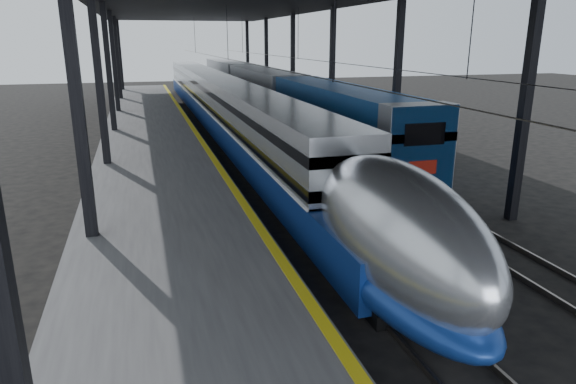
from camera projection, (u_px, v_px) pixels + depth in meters
name	position (u px, v px, depth m)	size (l,w,h in m)	color
ground	(324.00, 317.00, 13.03)	(160.00, 160.00, 0.00)	black
platform	(153.00, 150.00, 30.37)	(6.00, 80.00, 1.00)	#4C4C4F
yellow_strip	(200.00, 139.00, 30.97)	(0.30, 80.00, 0.01)	yellow
rails	(283.00, 149.00, 32.62)	(6.52, 80.00, 0.16)	slate
tgv_train	(223.00, 107.00, 38.61)	(2.78, 65.20, 3.98)	#BBBEC3
second_train	(266.00, 93.00, 46.29)	(3.08, 56.05, 4.24)	#164B94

